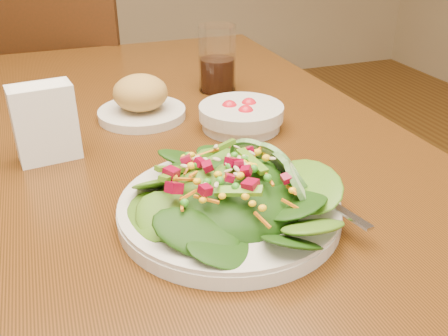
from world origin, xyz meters
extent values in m
cube|color=#592E0E|center=(0.00, 0.00, 0.73)|extent=(0.90, 1.40, 0.04)
cylinder|color=#3D1B0A|center=(0.39, 0.64, 0.35)|extent=(0.07, 0.07, 0.71)
cube|color=#3D1B0A|center=(-0.06, 0.97, 0.44)|extent=(0.56, 0.56, 0.04)
cylinder|color=#3D1B0A|center=(0.18, 1.07, 0.21)|extent=(0.04, 0.04, 0.42)
cylinder|color=#3D1B0A|center=(-0.16, 1.20, 0.21)|extent=(0.04, 0.04, 0.42)
cylinder|color=#3D1B0A|center=(0.04, 0.73, 0.21)|extent=(0.04, 0.04, 0.42)
cylinder|color=#3D1B0A|center=(-0.30, 0.86, 0.21)|extent=(0.04, 0.04, 0.42)
cube|color=#3D1B0A|center=(-0.13, 0.78, 0.70)|extent=(0.39, 0.18, 0.47)
cylinder|color=beige|center=(0.04, -0.27, 0.76)|extent=(0.30, 0.30, 0.02)
ellipsoid|color=#173B0C|center=(0.04, -0.27, 0.79)|extent=(0.20, 0.20, 0.04)
cube|color=silver|center=(0.16, -0.30, 0.77)|extent=(0.05, 0.18, 0.01)
cylinder|color=beige|center=(0.00, 0.11, 0.76)|extent=(0.17, 0.17, 0.02)
ellipsoid|color=olive|center=(0.00, 0.11, 0.80)|extent=(0.11, 0.11, 0.07)
cylinder|color=beige|center=(0.17, 0.00, 0.77)|extent=(0.16, 0.16, 0.04)
sphere|color=red|center=(0.19, 0.01, 0.79)|extent=(0.03, 0.03, 0.03)
sphere|color=red|center=(0.15, 0.01, 0.79)|extent=(0.03, 0.03, 0.03)
sphere|color=red|center=(0.17, -0.02, 0.79)|extent=(0.03, 0.03, 0.03)
cylinder|color=silver|center=(0.20, 0.22, 0.82)|extent=(0.08, 0.08, 0.14)
cylinder|color=black|center=(0.20, 0.22, 0.79)|extent=(0.07, 0.07, 0.07)
cube|color=white|center=(-0.17, -0.01, 0.81)|extent=(0.10, 0.06, 0.12)
cube|color=white|center=(-0.17, -0.01, 0.82)|extent=(0.09, 0.05, 0.11)
camera|label=1|loc=(-0.16, -0.80, 1.12)|focal=40.00mm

